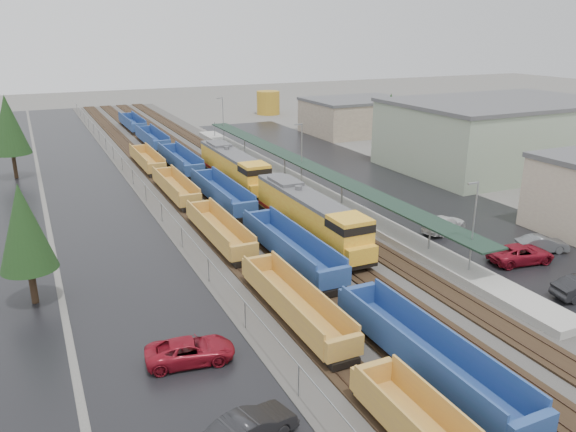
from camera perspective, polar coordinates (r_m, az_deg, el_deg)
name	(u,v)px	position (r m, az deg, el deg)	size (l,w,h in m)	color
ballast_strip	(205,177)	(76.40, -8.41, 3.98)	(20.00, 160.00, 0.08)	#302D2B
trackbed	(205,176)	(76.37, -8.41, 4.07)	(14.60, 160.00, 0.22)	black
west_parking_lot	(88,190)	(73.73, -19.62, 2.54)	(10.00, 160.00, 0.02)	black
east_commuter_lot	(365,179)	(75.31, 7.88, 3.77)	(16.00, 100.00, 0.02)	black
station_platform	(301,181)	(70.56, 1.38, 3.55)	(3.00, 80.00, 8.00)	#9E9B93
chainlink_fence	(135,175)	(72.49, -15.31, 4.01)	(0.08, 160.04, 2.02)	gray
industrial_buildings	(499,141)	(82.99, 20.66, 7.13)	(32.52, 75.30, 9.50)	tan
distant_hills	(202,79)	(232.00, -8.76, 13.62)	(301.00, 140.00, 25.20)	#44513F
tree_west_near	(24,227)	(43.08, -25.25, -1.06)	(3.96, 3.96, 9.00)	#332316
tree_west_far	(8,125)	(81.90, -26.54, 8.29)	(4.84, 4.84, 11.00)	#332316
tree_east	(390,117)	(85.49, 10.31, 9.83)	(4.40, 4.40, 10.00)	#332316
locomotive_lead	(311,216)	(52.25, 2.33, 0.02)	(2.99, 19.71, 4.46)	black
locomotive_trail	(234,168)	(70.84, -5.50, 4.90)	(2.99, 19.71, 4.46)	black
well_string_yellow	(251,262)	(45.31, -3.79, -4.70)	(2.49, 94.75, 2.21)	gold
well_string_blue	(221,194)	(63.65, -6.78, 2.21)	(2.79, 124.79, 2.47)	navy
storage_tank	(268,103)	(132.33, -2.02, 11.43)	(5.29, 5.29, 5.29)	#B58724
parked_car_west_b	(249,429)	(28.64, -3.96, -20.82)	(4.94, 1.72, 1.63)	black
parked_car_west_c	(190,351)	(34.80, -9.89, -13.35)	(5.30, 2.44, 1.47)	maroon
parked_car_east_b	(521,254)	(51.61, 22.58, -3.58)	(5.69, 2.62, 1.58)	maroon
parked_car_east_c	(444,224)	(56.94, 15.56, -0.79)	(5.43, 2.21, 1.58)	silver
parked_car_east_e	(542,244)	(54.80, 24.38, -2.62)	(4.50, 1.57, 1.48)	#535658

